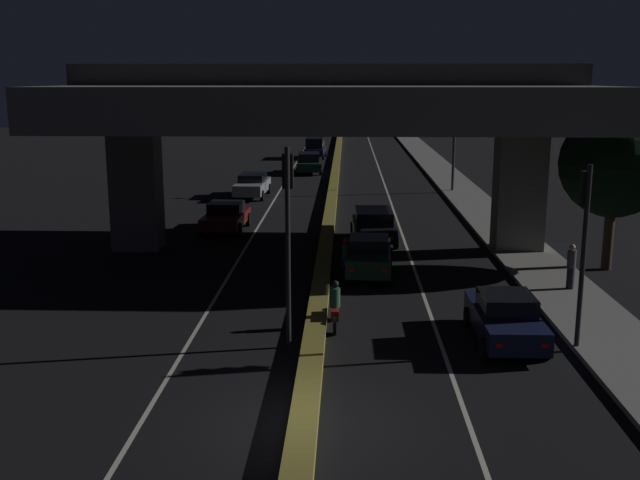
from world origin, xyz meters
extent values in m
plane|color=black|center=(0.00, 0.00, 0.00)|extent=(200.00, 200.00, 0.00)
cube|color=beige|center=(-3.64, 35.00, 0.00)|extent=(0.12, 126.00, 0.00)
cube|color=beige|center=(3.64, 35.00, 0.00)|extent=(0.12, 126.00, 0.00)
cube|color=olive|center=(0.00, 35.00, 0.18)|extent=(0.63, 126.00, 0.36)
cube|color=gray|center=(8.62, 28.00, 0.08)|extent=(2.71, 126.00, 0.16)
cube|color=slate|center=(-8.39, 17.24, 2.74)|extent=(2.05, 1.53, 5.48)
cube|color=slate|center=(8.39, 17.24, 2.74)|extent=(2.05, 1.53, 5.48)
cube|color=slate|center=(0.00, 17.24, 6.33)|extent=(22.19, 12.27, 1.71)
cube|color=#333335|center=(0.00, 17.24, 7.63)|extent=(22.19, 0.40, 0.90)
cylinder|color=black|center=(-0.71, 4.87, 2.84)|extent=(0.14, 0.14, 5.69)
cube|color=black|center=(-0.71, 5.05, 5.01)|extent=(0.30, 0.28, 0.95)
sphere|color=red|center=(-0.71, 5.20, 5.31)|extent=(0.18, 0.18, 0.18)
sphere|color=black|center=(-0.71, 5.20, 5.01)|extent=(0.18, 0.18, 0.18)
sphere|color=black|center=(-0.71, 5.20, 4.72)|extent=(0.18, 0.18, 0.18)
cylinder|color=black|center=(7.37, 4.87, 2.62)|extent=(0.14, 0.14, 5.24)
cube|color=black|center=(7.37, 5.05, 4.57)|extent=(0.30, 0.28, 0.95)
sphere|color=red|center=(7.37, 5.20, 4.87)|extent=(0.18, 0.18, 0.18)
sphere|color=black|center=(7.37, 5.20, 4.57)|extent=(0.18, 0.18, 0.18)
sphere|color=black|center=(7.37, 5.20, 4.27)|extent=(0.18, 0.18, 0.18)
cylinder|color=#2D2D30|center=(7.99, 34.70, 3.86)|extent=(0.18, 0.18, 7.72)
cylinder|color=#2D2D30|center=(6.96, 34.70, 7.57)|extent=(2.05, 0.10, 0.10)
ellipsoid|color=#F2B759|center=(5.94, 34.70, 7.47)|extent=(0.56, 0.32, 0.24)
cube|color=#141938|center=(5.49, 5.56, 0.62)|extent=(1.70, 4.20, 0.65)
cube|color=black|center=(5.49, 5.46, 1.21)|extent=(1.49, 1.69, 0.52)
cylinder|color=black|center=(4.67, 6.94, 0.30)|extent=(0.20, 0.60, 0.60)
cylinder|color=black|center=(6.31, 6.95, 0.30)|extent=(0.20, 0.60, 0.60)
cylinder|color=black|center=(4.68, 4.17, 0.30)|extent=(0.20, 0.60, 0.60)
cylinder|color=black|center=(6.32, 4.18, 0.30)|extent=(0.20, 0.60, 0.60)
cube|color=red|center=(4.92, 3.45, 0.65)|extent=(0.18, 0.03, 0.11)
cube|color=red|center=(6.09, 3.46, 0.65)|extent=(0.18, 0.03, 0.11)
cube|color=black|center=(1.79, 13.07, 0.67)|extent=(1.86, 4.28, 0.69)
cube|color=black|center=(1.79, 12.96, 1.26)|extent=(1.54, 1.75, 0.50)
cylinder|color=black|center=(1.04, 14.49, 0.32)|extent=(0.23, 0.65, 0.64)
cylinder|color=black|center=(2.67, 14.41, 0.32)|extent=(0.23, 0.65, 0.64)
cylinder|color=black|center=(0.91, 11.72, 0.32)|extent=(0.23, 0.65, 0.64)
cylinder|color=black|center=(2.54, 11.64, 0.32)|extent=(0.23, 0.65, 0.64)
cube|color=red|center=(1.11, 10.98, 0.70)|extent=(0.18, 0.04, 0.11)
cube|color=red|center=(2.28, 10.93, 0.70)|extent=(0.18, 0.04, 0.11)
cube|color=black|center=(2.16, 18.94, 0.64)|extent=(1.99, 4.25, 0.59)
cube|color=black|center=(2.16, 18.94, 1.24)|extent=(1.72, 2.56, 0.60)
cylinder|color=black|center=(1.21, 20.30, 0.35)|extent=(0.22, 0.70, 0.69)
cylinder|color=black|center=(3.06, 20.35, 0.35)|extent=(0.22, 0.70, 0.69)
cylinder|color=black|center=(1.27, 17.53, 0.35)|extent=(0.22, 0.70, 0.69)
cylinder|color=black|center=(3.12, 17.57, 0.35)|extent=(0.22, 0.70, 0.69)
cube|color=red|center=(1.55, 16.81, 0.67)|extent=(0.18, 0.03, 0.11)
cube|color=red|center=(2.87, 16.84, 0.67)|extent=(0.18, 0.03, 0.11)
cube|color=#591414|center=(-5.12, 21.30, 0.63)|extent=(1.99, 4.22, 0.57)
cube|color=black|center=(-5.12, 21.41, 1.18)|extent=(1.68, 1.72, 0.53)
cylinder|color=black|center=(-4.26, 19.90, 0.35)|extent=(0.22, 0.70, 0.69)
cylinder|color=black|center=(-6.07, 19.96, 0.35)|extent=(0.22, 0.70, 0.69)
cylinder|color=black|center=(-4.17, 22.65, 0.35)|extent=(0.22, 0.70, 0.69)
cylinder|color=black|center=(-5.98, 22.71, 0.35)|extent=(0.22, 0.70, 0.69)
cube|color=white|center=(-4.40, 23.37, 0.55)|extent=(0.18, 0.04, 0.11)
cube|color=white|center=(-5.70, 23.42, 0.55)|extent=(0.18, 0.04, 0.11)
cube|color=gray|center=(-5.16, 32.27, 0.67)|extent=(1.94, 4.73, 0.68)
cube|color=black|center=(-5.15, 32.50, 1.25)|extent=(1.64, 2.30, 0.47)
cylinder|color=black|center=(-4.35, 30.70, 0.33)|extent=(0.22, 0.67, 0.67)
cylinder|color=black|center=(-6.08, 30.76, 0.33)|extent=(0.22, 0.67, 0.67)
cylinder|color=black|center=(-4.24, 33.78, 0.33)|extent=(0.22, 0.67, 0.67)
cylinder|color=black|center=(-5.97, 33.84, 0.33)|extent=(0.22, 0.67, 0.67)
cube|color=white|center=(-4.45, 34.59, 0.57)|extent=(0.18, 0.04, 0.11)
cube|color=white|center=(-5.69, 34.63, 0.57)|extent=(0.18, 0.04, 0.11)
cube|color=black|center=(-2.13, 44.86, 0.64)|extent=(2.03, 4.51, 0.68)
cube|color=black|center=(-2.13, 44.86, 1.30)|extent=(1.74, 2.72, 0.66)
cylinder|color=black|center=(-1.16, 43.43, 0.30)|extent=(0.22, 0.60, 0.60)
cylinder|color=black|center=(-2.99, 43.36, 0.30)|extent=(0.22, 0.60, 0.60)
cylinder|color=black|center=(-1.27, 46.36, 0.30)|extent=(0.22, 0.60, 0.60)
cylinder|color=black|center=(-3.10, 46.29, 0.30)|extent=(0.22, 0.60, 0.60)
cube|color=white|center=(-1.56, 47.12, 0.53)|extent=(0.18, 0.04, 0.11)
cube|color=white|center=(-2.86, 47.07, 0.53)|extent=(0.18, 0.04, 0.11)
cube|color=#141938|center=(-2.10, 56.42, 0.65)|extent=(1.97, 4.43, 0.70)
cube|color=black|center=(-2.11, 56.31, 1.49)|extent=(1.70, 3.20, 0.98)
cylinder|color=black|center=(-1.29, 54.94, 0.30)|extent=(0.23, 0.61, 0.61)
cylinder|color=black|center=(-3.03, 55.02, 0.30)|extent=(0.23, 0.61, 0.61)
cylinder|color=black|center=(-1.17, 57.82, 0.30)|extent=(0.23, 0.61, 0.61)
cylinder|color=black|center=(-2.91, 57.89, 0.30)|extent=(0.23, 0.61, 0.61)
cube|color=white|center=(-1.38, 58.58, 0.55)|extent=(0.18, 0.04, 0.11)
cube|color=white|center=(-2.63, 58.63, 0.55)|extent=(0.18, 0.04, 0.11)
cylinder|color=black|center=(0.56, 7.37, 0.27)|extent=(0.09, 0.54, 0.54)
cylinder|color=black|center=(0.57, 6.01, 0.27)|extent=(0.11, 0.54, 0.54)
cube|color=maroon|center=(0.57, 6.69, 0.49)|extent=(0.25, 1.03, 0.32)
cylinder|color=#26593F|center=(0.57, 6.69, 0.95)|extent=(0.32, 0.32, 0.60)
sphere|color=black|center=(0.57, 6.69, 1.37)|extent=(0.24, 0.24, 0.24)
cube|color=red|center=(0.57, 5.96, 0.49)|extent=(0.08, 0.03, 0.08)
cylinder|color=black|center=(0.87, 13.42, 0.31)|extent=(0.10, 0.63, 0.63)
cylinder|color=black|center=(0.92, 12.06, 0.31)|extent=(0.12, 0.63, 0.63)
cube|color=navy|center=(0.89, 12.74, 0.53)|extent=(0.28, 1.05, 0.32)
cylinder|color=#26593F|center=(0.89, 12.74, 0.97)|extent=(0.33, 0.33, 0.56)
sphere|color=#B21919|center=(0.89, 12.74, 1.38)|extent=(0.24, 0.24, 0.24)
cube|color=red|center=(0.92, 12.01, 0.53)|extent=(0.08, 0.03, 0.08)
cylinder|color=black|center=(8.86, 10.74, 0.54)|extent=(0.26, 0.26, 0.77)
cylinder|color=#3F3F44|center=(8.86, 10.74, 1.25)|extent=(0.31, 0.31, 0.64)
sphere|color=tan|center=(8.86, 10.74, 1.67)|extent=(0.21, 0.21, 0.21)
cylinder|color=#38281C|center=(11.30, 14.18, 1.33)|extent=(0.40, 0.40, 2.66)
sphere|color=black|center=(11.30, 14.18, 4.24)|extent=(4.21, 4.21, 4.21)
camera|label=1|loc=(0.89, -15.21, 7.48)|focal=42.00mm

